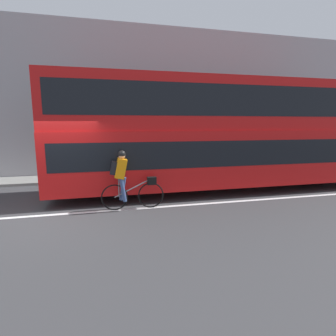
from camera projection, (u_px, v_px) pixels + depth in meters
ground_plane at (54, 215)px, 7.08m from camera, size 80.00×80.00×0.00m
road_center_line at (54, 215)px, 7.06m from camera, size 50.00×0.14×0.01m
sidewalk_curb at (74, 179)px, 11.48m from camera, size 60.00×1.63×0.11m
building_facade at (72, 101)px, 11.84m from camera, size 60.00×0.30×6.93m
bus at (222, 131)px, 9.48m from camera, size 11.93×2.53×3.92m
cyclist_on_bike at (126, 178)px, 7.37m from camera, size 1.79×0.32×1.70m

